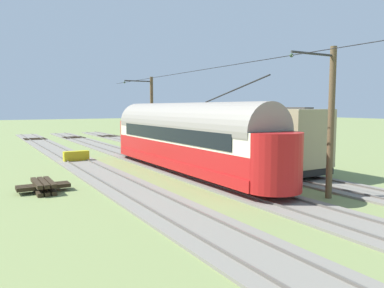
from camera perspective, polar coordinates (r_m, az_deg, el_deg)
name	(u,v)px	position (r m, az deg, el deg)	size (l,w,h in m)	color
ground_plane	(192,175)	(22.50, 0.06, -4.75)	(220.00, 220.00, 0.00)	olive
track_streetcar_siding	(251,167)	(25.36, 8.88, -3.51)	(2.80, 80.00, 0.18)	slate
track_adjacent_siding	(190,174)	(22.76, -0.34, -4.50)	(2.80, 80.00, 0.18)	slate
track_third_siding	(115,181)	(20.88, -11.59, -5.53)	(2.80, 80.00, 0.18)	slate
vintage_streetcar	(185,136)	(23.00, -1.09, 1.17)	(2.65, 18.22, 5.28)	red
coach_adjacent	(243,135)	(25.82, 7.69, 1.38)	(2.96, 12.85, 3.85)	tan
catenary_pole_foreground	(151,113)	(33.37, -6.21, 4.61)	(2.68, 0.28, 6.65)	brown
catenary_pole_mid_near	(330,120)	(17.58, 20.10, 3.40)	(2.68, 0.28, 6.65)	brown
spare_tie_stack	(43,186)	(19.51, -21.52, -5.95)	(2.40, 2.40, 0.54)	#2D2316
track_end_bumper	(76,156)	(29.20, -17.08, -1.81)	(1.80, 0.60, 0.80)	#B2A519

